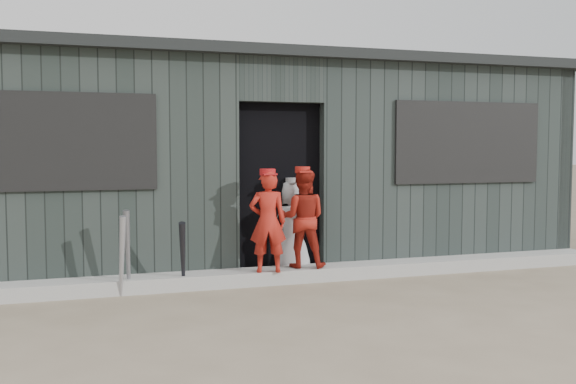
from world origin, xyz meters
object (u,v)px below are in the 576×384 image
object	(u,v)px
bat_right	(183,256)
dugout	(250,162)
bat_left	(122,256)
player_grey_back	(293,228)
player_red_right	(302,218)
bat_mid	(128,252)
player_red_left	(268,222)

from	to	relation	value
bat_right	dugout	xyz separation A→B (m)	(1.18, 1.85, 0.91)
bat_left	player_grey_back	size ratio (longest dim) A/B	0.74
player_grey_back	dugout	size ratio (longest dim) A/B	0.13
bat_left	player_red_right	bearing A→B (deg)	7.30
dugout	bat_left	bearing A→B (deg)	-133.06
bat_mid	player_red_left	xyz separation A→B (m)	(1.46, -0.03, 0.26)
bat_left	dugout	xyz separation A→B (m)	(1.80, 1.92, 0.87)
bat_right	player_grey_back	distance (m)	1.44
player_red_right	player_grey_back	xyz separation A→B (m)	(-0.02, 0.29, -0.14)
player_grey_back	dugout	world-z (taller)	dugout
bat_right	bat_mid	bearing A→B (deg)	175.23
player_red_left	player_grey_back	size ratio (longest dim) A/B	0.97
bat_left	player_red_left	world-z (taller)	player_red_left
player_red_left	dugout	xyz separation A→B (m)	(0.27, 1.83, 0.59)
bat_left	bat_right	world-z (taller)	bat_left
player_red_right	dugout	distance (m)	1.78
bat_mid	player_red_right	xyz separation A→B (m)	(1.91, 0.13, 0.27)
player_red_left	player_grey_back	world-z (taller)	player_red_left
bat_left	bat_right	bearing A→B (deg)	6.82
bat_left	dugout	distance (m)	2.77
player_red_left	bat_mid	bearing A→B (deg)	11.08
player_red_left	player_red_right	size ratio (longest dim) A/B	0.99
bat_right	player_red_left	world-z (taller)	player_red_left
player_red_left	dugout	size ratio (longest dim) A/B	0.13
player_red_left	player_grey_back	bearing A→B (deg)	-121.47
bat_mid	player_red_right	distance (m)	1.94
bat_mid	player_red_right	size ratio (longest dim) A/B	0.79
bat_left	player_grey_back	world-z (taller)	player_grey_back
bat_right	dugout	size ratio (longest dim) A/B	0.09
bat_right	player_red_right	size ratio (longest dim) A/B	0.70
bat_mid	bat_right	xyz separation A→B (m)	(0.55, -0.05, -0.06)
bat_left	player_red_left	xyz separation A→B (m)	(1.53, 0.09, 0.28)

